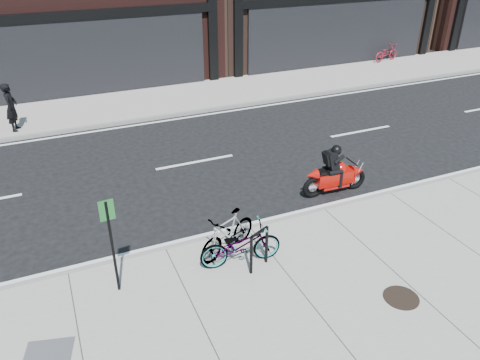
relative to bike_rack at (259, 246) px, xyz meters
name	(u,v)px	position (x,y,z in m)	size (l,w,h in m)	color
ground	(219,193)	(0.43, 3.32, -0.66)	(120.00, 120.00, 0.00)	black
sidewalk_near	(321,319)	(0.43, -1.68, -0.59)	(60.00, 6.00, 0.13)	gray
sidewalk_far	(149,102)	(0.43, 11.07, -0.59)	(60.00, 3.50, 0.13)	gray
bike_rack	(259,246)	(0.00, 0.00, 0.00)	(0.49, 0.26, 0.90)	black
bicycle_front	(240,245)	(-0.28, 0.29, -0.08)	(0.59, 1.69, 0.89)	gray
bicycle_rear	(228,233)	(-0.38, 0.72, -0.05)	(0.44, 1.57, 0.94)	gray
motorcycle	(338,173)	(3.30, 2.14, -0.09)	(1.86, 0.46, 1.39)	black
pedestrian	(11,107)	(-4.41, 9.85, 0.28)	(0.59, 0.39, 1.62)	black
bicycle_far	(386,53)	(13.07, 12.32, -0.11)	(0.56, 1.60, 0.84)	maroon
manhole_cover	(401,298)	(2.05, -1.87, -0.52)	(0.66, 0.66, 0.01)	black
utility_grate	(47,357)	(-4.08, -0.69, -0.52)	(0.75, 0.75, 0.01)	#525154
sign_post	(111,239)	(-2.72, 0.47, 0.65)	(0.27, 0.05, 1.97)	black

